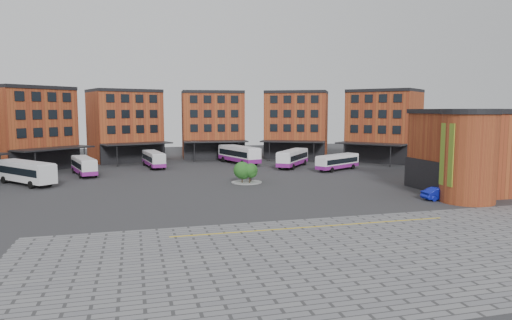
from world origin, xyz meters
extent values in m
plane|color=#28282B|center=(0.00, 0.00, 0.00)|extent=(160.00, 160.00, 0.00)
cube|color=slate|center=(2.00, -22.00, 0.01)|extent=(50.00, 22.00, 0.02)
cube|color=gold|center=(2.00, -14.00, 0.03)|extent=(26.00, 0.15, 0.02)
cylinder|color=black|center=(-32.52, 22.18, 2.00)|extent=(0.20, 0.20, 4.00)
cube|color=#954320|center=(-31.45, 36.93, 7.00)|extent=(16.35, 16.13, 14.00)
cube|color=black|center=(-28.20, 33.32, 2.00)|extent=(10.00, 9.07, 4.00)
cube|color=black|center=(-31.45, 36.93, 14.30)|extent=(16.55, 16.35, 0.60)
cube|color=black|center=(-28.07, 33.17, 9.20)|extent=(8.60, 7.77, 8.00)
cube|color=black|center=(-26.63, 31.58, 4.00)|extent=(12.61, 11.97, 0.25)
cylinder|color=black|center=(-28.81, 27.19, 2.00)|extent=(0.20, 0.20, 4.00)
cylinder|color=black|center=(-22.05, 33.28, 2.00)|extent=(0.20, 0.20, 4.00)
cube|color=#954320|center=(-15.30, 46.44, 7.00)|extent=(15.55, 13.69, 14.00)
cube|color=black|center=(-13.72, 41.85, 2.00)|extent=(12.45, 4.71, 4.00)
cube|color=black|center=(-15.30, 46.44, 14.30)|extent=(15.65, 13.97, 0.60)
cube|color=black|center=(-13.66, 41.66, 9.20)|extent=(10.87, 3.87, 8.00)
cube|color=black|center=(-12.96, 39.63, 4.00)|extent=(13.72, 8.39, 0.25)
cylinder|color=black|center=(-16.67, 36.45, 2.00)|extent=(0.20, 0.20, 4.00)
cylinder|color=black|center=(-8.07, 39.41, 2.00)|extent=(0.20, 0.20, 4.00)
cube|color=#954320|center=(3.28, 48.89, 7.00)|extent=(13.67, 10.88, 14.00)
cube|color=black|center=(2.94, 44.05, 2.00)|extent=(13.00, 1.41, 4.00)
cube|color=black|center=(3.28, 48.89, 14.30)|extent=(13.69, 11.18, 0.60)
cube|color=black|center=(2.93, 43.85, 9.20)|extent=(11.42, 0.95, 8.00)
cube|color=black|center=(2.78, 41.70, 4.00)|extent=(13.28, 5.30, 0.25)
cylinder|color=black|center=(-1.89, 40.22, 2.00)|extent=(0.20, 0.20, 4.00)
cylinder|color=black|center=(7.19, 39.59, 2.00)|extent=(0.20, 0.20, 4.00)
cube|color=#954320|center=(21.34, 43.88, 7.00)|extent=(16.12, 14.81, 14.00)
cube|color=black|center=(19.14, 39.56, 2.00)|extent=(11.81, 6.35, 4.00)
cube|color=black|center=(21.34, 43.88, 14.30)|extent=(16.26, 15.08, 0.60)
cube|color=black|center=(19.04, 39.38, 9.20)|extent=(10.26, 5.33, 8.00)
cube|color=black|center=(18.07, 37.46, 4.00)|extent=(13.58, 9.82, 0.25)
cylinder|color=black|center=(13.20, 37.92, 2.00)|extent=(0.20, 0.20, 4.00)
cylinder|color=black|center=(21.31, 33.79, 2.00)|extent=(0.20, 0.20, 4.00)
cube|color=#954320|center=(36.00, 32.21, 7.00)|extent=(16.02, 16.39, 14.00)
cube|color=black|center=(32.29, 29.09, 2.00)|extent=(8.74, 10.28, 4.00)
cube|color=black|center=(36.00, 32.21, 14.30)|extent=(16.25, 16.58, 0.60)
cube|color=black|center=(32.14, 28.96, 9.20)|extent=(7.47, 8.86, 8.00)
cube|color=black|center=(30.49, 27.58, 4.00)|extent=(11.73, 12.79, 0.25)
cylinder|color=black|center=(26.19, 29.91, 2.00)|extent=(0.20, 0.20, 4.00)
cylinder|color=black|center=(32.03, 22.94, 2.00)|extent=(0.20, 0.20, 4.00)
cube|color=#954320|center=(30.00, -2.00, 5.00)|extent=(14.00, 12.00, 10.00)
cube|color=black|center=(30.00, -2.00, 10.30)|extent=(14.40, 12.40, 0.60)
cube|color=black|center=(22.90, -2.00, 2.00)|extent=(0.40, 12.00, 4.00)
cylinder|color=#954320|center=(23.00, -8.00, 5.00)|extent=(6.00, 6.00, 10.00)
cylinder|color=black|center=(23.00, -8.00, 10.30)|extent=(6.40, 6.40, 0.60)
cube|color=gold|center=(20.10, -8.00, 5.50)|extent=(0.12, 2.20, 7.00)
cylinder|color=gray|center=(2.00, 12.00, 0.06)|extent=(4.40, 4.40, 0.12)
cylinder|color=#332114|center=(1.20, 11.40, 0.69)|extent=(0.14, 0.14, 1.37)
sphere|color=#1D4617|center=(1.20, 11.40, 1.92)|extent=(2.45, 2.45, 2.45)
sphere|color=#1D4617|center=(1.40, 11.25, 1.51)|extent=(1.72, 1.72, 1.72)
cylinder|color=#332114|center=(2.80, 12.60, 0.62)|extent=(0.14, 0.14, 1.24)
sphere|color=#1D4617|center=(2.80, 12.60, 1.73)|extent=(2.00, 2.00, 2.00)
sphere|color=#1D4617|center=(3.00, 12.45, 1.36)|extent=(1.40, 1.40, 1.40)
cylinder|color=#332114|center=(2.20, 11.00, 0.68)|extent=(0.14, 0.14, 1.36)
sphere|color=#1D4617|center=(2.20, 11.00, 1.91)|extent=(1.91, 1.91, 1.91)
sphere|color=#1D4617|center=(2.40, 10.85, 1.50)|extent=(1.34, 1.34, 1.34)
cube|color=silver|center=(-28.37, 18.18, 1.88)|extent=(9.39, 10.74, 2.60)
cube|color=black|center=(-28.37, 18.18, 2.07)|extent=(8.85, 10.05, 1.01)
cube|color=silver|center=(-28.37, 18.18, 3.23)|extent=(9.01, 10.31, 0.13)
cube|color=black|center=(-31.97, 22.64, 2.12)|extent=(1.83, 1.51, 1.17)
cylinder|color=black|center=(-31.74, 20.25, 0.53)|extent=(0.91, 1.02, 1.06)
cylinder|color=black|center=(-29.68, 21.92, 0.53)|extent=(0.91, 1.02, 1.06)
cylinder|color=black|center=(-27.05, 14.45, 0.53)|extent=(0.91, 1.02, 1.06)
cylinder|color=black|center=(-24.99, 16.11, 0.53)|extent=(0.91, 1.02, 1.06)
cube|color=silver|center=(-21.48, 26.11, 1.64)|extent=(4.91, 10.42, 2.27)
cube|color=black|center=(-21.48, 26.11, 1.80)|extent=(4.76, 9.65, 0.88)
cube|color=silver|center=(-21.48, 26.11, 2.82)|extent=(4.72, 10.00, 0.11)
cube|color=black|center=(-22.79, 30.92, 1.85)|extent=(1.93, 0.63, 1.02)
cube|color=#7B1B7D|center=(-21.48, 26.11, 0.83)|extent=(4.96, 10.47, 0.65)
cylinder|color=black|center=(-23.45, 28.94, 0.46)|extent=(0.51, 0.97, 0.92)
cylinder|color=black|center=(-21.22, 29.55, 0.46)|extent=(0.51, 0.97, 0.92)
cylinder|color=black|center=(-21.74, 22.66, 0.46)|extent=(0.51, 0.97, 0.92)
cylinder|color=black|center=(-19.51, 23.27, 0.46)|extent=(0.51, 0.97, 0.92)
cube|color=silver|center=(-10.21, 33.46, 1.65)|extent=(3.84, 10.47, 2.28)
cube|color=black|center=(-10.21, 33.46, 1.81)|extent=(3.77, 9.67, 0.88)
cube|color=silver|center=(-10.21, 33.46, 2.84)|extent=(3.68, 10.05, 0.11)
cube|color=black|center=(-10.96, 38.42, 1.86)|extent=(1.97, 0.42, 1.02)
cube|color=#7B1B7D|center=(-10.21, 33.46, 0.84)|extent=(3.88, 10.52, 0.65)
cylinder|color=black|center=(-11.85, 36.52, 0.47)|extent=(0.42, 0.96, 0.93)
cylinder|color=black|center=(-9.55, 36.87, 0.47)|extent=(0.42, 0.96, 0.93)
cylinder|color=black|center=(-10.86, 30.04, 0.47)|extent=(0.42, 0.96, 0.93)
cylinder|color=black|center=(-8.56, 30.39, 0.47)|extent=(0.42, 0.96, 0.93)
cube|color=white|center=(6.13, 34.99, 1.97)|extent=(6.07, 12.51, 2.72)
cube|color=black|center=(6.13, 34.99, 2.17)|extent=(5.85, 11.59, 1.06)
cube|color=silver|center=(6.13, 34.99, 3.39)|extent=(5.83, 12.01, 0.13)
cube|color=black|center=(4.46, 40.76, 2.22)|extent=(2.30, 0.77, 1.22)
cube|color=#7B1B7D|center=(6.13, 34.99, 1.00)|extent=(6.12, 12.56, 0.78)
cylinder|color=black|center=(3.71, 38.36, 0.56)|extent=(0.63, 1.16, 1.11)
cylinder|color=black|center=(6.38, 39.13, 0.56)|extent=(0.63, 1.16, 1.11)
cylinder|color=black|center=(5.88, 30.85, 0.56)|extent=(0.63, 1.16, 1.11)
cylinder|color=black|center=(8.55, 31.62, 0.56)|extent=(0.63, 1.16, 1.11)
cube|color=white|center=(14.52, 27.31, 1.80)|extent=(8.82, 10.39, 2.49)
cube|color=black|center=(14.52, 27.31, 1.98)|extent=(8.32, 9.72, 0.96)
cube|color=silver|center=(14.52, 27.31, 3.09)|extent=(8.46, 9.97, 0.12)
cube|color=black|center=(17.87, 31.65, 2.03)|extent=(1.78, 1.41, 1.12)
cube|color=#7B1B7D|center=(14.52, 27.31, 0.91)|extent=(8.87, 10.44, 0.71)
cylinder|color=black|center=(15.70, 30.91, 0.51)|extent=(0.86, 0.99, 1.01)
cylinder|color=black|center=(17.71, 29.37, 0.51)|extent=(0.86, 0.99, 1.01)
cylinder|color=black|center=(11.34, 25.26, 0.51)|extent=(0.86, 0.99, 1.01)
cylinder|color=black|center=(13.35, 23.71, 0.51)|extent=(0.86, 0.99, 1.01)
cube|color=white|center=(20.57, 21.10, 1.57)|extent=(9.57, 6.70, 2.17)
cube|color=black|center=(20.57, 21.10, 1.73)|extent=(8.92, 6.37, 0.84)
cube|color=silver|center=(20.57, 21.10, 2.70)|extent=(9.19, 6.43, 0.11)
cube|color=black|center=(24.73, 23.44, 1.77)|extent=(1.03, 1.70, 0.97)
cube|color=#7B1B7D|center=(20.57, 21.10, 0.80)|extent=(9.62, 6.76, 0.62)
cylinder|color=black|center=(22.74, 23.59, 0.44)|extent=(0.90, 0.67, 0.89)
cylinder|color=black|center=(23.83, 21.66, 0.44)|extent=(0.90, 0.67, 0.89)
cylinder|color=black|center=(17.31, 20.54, 0.44)|extent=(0.90, 0.67, 0.89)
cylinder|color=black|center=(18.40, 18.61, 0.44)|extent=(0.90, 0.67, 0.89)
imported|color=#0C169C|center=(20.91, -6.18, 0.74)|extent=(4.50, 1.65, 1.47)
camera|label=1|loc=(-13.60, -51.31, 10.47)|focal=32.00mm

